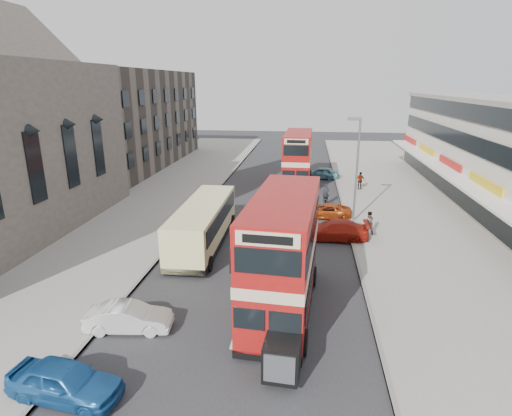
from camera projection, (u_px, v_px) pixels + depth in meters
The scene contains 19 objects.
ground at pixel (226, 366), 15.94m from camera, with size 160.00×160.00×0.00m, color #28282B.
road_surface at pixel (272, 212), 34.90m from camera, with size 12.00×90.00×0.01m, color #28282B.
pavement_right at pixel (418, 216), 33.44m from camera, with size 12.00×90.00×0.15m, color gray.
pavement_left at pixel (137, 206), 36.32m from camera, with size 12.00×90.00×0.15m, color gray.
kerb_left at pixel (202, 208), 35.61m from camera, with size 0.20×90.00×0.16m, color gray.
kerb_right at pixel (345, 213), 34.15m from camera, with size 0.20×90.00×0.16m, color gray.
brick_terrace at pixel (115, 119), 52.84m from camera, with size 14.00×28.00×12.00m, color #66594C.
street_lamp at pixel (356, 162), 30.82m from camera, with size 1.00×0.20×8.12m.
bus_main at pixel (283, 255), 18.98m from camera, with size 3.38×10.16×5.51m.
bus_second at pixel (298, 159), 43.05m from camera, with size 2.88×9.89×5.42m.
coach at pixel (203, 223), 27.28m from camera, with size 2.77×10.21×2.70m.
car_left_near at pixel (65, 381), 14.12m from camera, with size 1.63×4.04×1.38m, color #1A5191.
car_left_front at pixel (129, 318), 18.06m from camera, with size 1.31×3.75×1.24m, color silver.
car_right_a at pixel (333, 230), 28.50m from camera, with size 1.97×4.85×1.41m, color #A71D10.
car_right_b at pixel (326, 211), 33.25m from camera, with size 1.86×4.03×1.12m, color #B43F12.
car_right_c at pixel (321, 173), 46.56m from camera, with size 1.60×3.98×1.35m, color #579AAE.
pedestrian_near at pixel (368, 223), 29.15m from camera, with size 0.62×0.42×1.69m, color gray.
pedestrian_far at pixel (360, 180), 41.49m from camera, with size 1.03×0.43×1.75m, color gray.
cyclist at pixel (326, 199), 36.39m from camera, with size 0.73×1.81×1.96m.
Camera 1 is at (2.84, -13.17, 10.56)m, focal length 28.74 mm.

